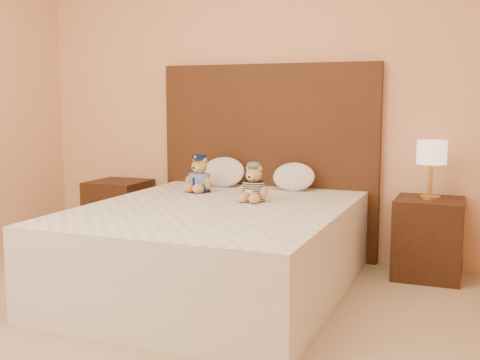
% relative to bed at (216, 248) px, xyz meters
% --- Properties ---
extents(bed, '(1.60, 2.00, 0.55)m').
position_rel_bed_xyz_m(bed, '(0.00, 0.00, 0.00)').
color(bed, white).
rests_on(bed, ground).
extents(headboard, '(1.75, 0.08, 1.50)m').
position_rel_bed_xyz_m(headboard, '(0.00, 1.01, 0.47)').
color(headboard, '#452514').
rests_on(headboard, ground).
extents(nightstand_left, '(0.45, 0.45, 0.55)m').
position_rel_bed_xyz_m(nightstand_left, '(-1.25, 0.80, -0.00)').
color(nightstand_left, '#382011').
rests_on(nightstand_left, ground).
extents(nightstand_right, '(0.45, 0.45, 0.55)m').
position_rel_bed_xyz_m(nightstand_right, '(1.25, 0.80, -0.00)').
color(nightstand_right, '#382011').
rests_on(nightstand_right, ground).
extents(lamp, '(0.20, 0.20, 0.40)m').
position_rel_bed_xyz_m(lamp, '(1.25, 0.80, 0.57)').
color(lamp, gold).
rests_on(lamp, nightstand_right).
extents(teddy_police, '(0.27, 0.26, 0.27)m').
position_rel_bed_xyz_m(teddy_police, '(-0.35, 0.50, 0.41)').
color(teddy_police, '#BA7F48').
rests_on(teddy_police, bed).
extents(teddy_prisoner, '(0.24, 0.23, 0.25)m').
position_rel_bed_xyz_m(teddy_prisoner, '(0.17, 0.25, 0.40)').
color(teddy_prisoner, '#BA7F48').
rests_on(teddy_prisoner, bed).
extents(pillow_left, '(0.35, 0.23, 0.25)m').
position_rel_bed_xyz_m(pillow_left, '(-0.31, 0.83, 0.40)').
color(pillow_left, white).
rests_on(pillow_left, bed).
extents(pillow_right, '(0.32, 0.21, 0.23)m').
position_rel_bed_xyz_m(pillow_right, '(0.27, 0.83, 0.39)').
color(pillow_right, white).
rests_on(pillow_right, bed).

